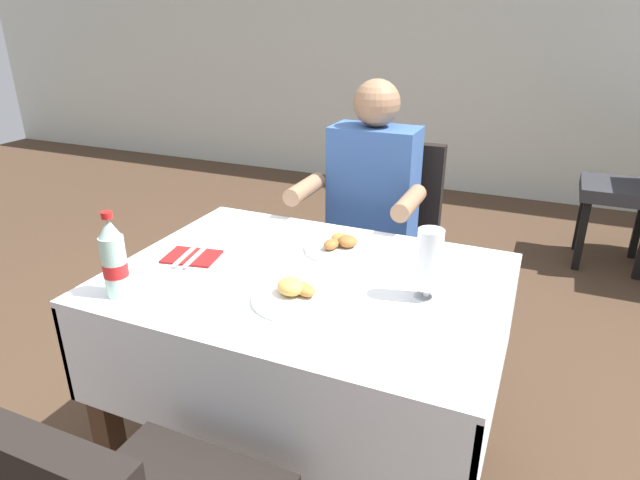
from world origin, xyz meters
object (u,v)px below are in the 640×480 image
main_dining_table (308,324)px  beer_glass_left (429,262)px  napkin_cutlery_set (192,256)px  plate_near_camera (295,294)px  background_chair_left (639,182)px  plate_far_diner (339,246)px  cola_bottle_primary (114,260)px  chair_far_diner_seat (384,240)px  seated_diner_far (368,214)px

main_dining_table → beer_glass_left: beer_glass_left is taller
main_dining_table → napkin_cutlery_set: bearing=-175.4°
plate_near_camera → main_dining_table: bearing=102.3°
napkin_cutlery_set → background_chair_left: 2.80m
plate_far_diner → cola_bottle_primary: cola_bottle_primary is taller
chair_far_diner_seat → plate_far_diner: bearing=-88.3°
beer_glass_left → napkin_cutlery_set: 0.78m
beer_glass_left → cola_bottle_primary: size_ratio=0.83×
plate_far_diner → background_chair_left: bearing=61.7°
napkin_cutlery_set → background_chair_left: background_chair_left is taller
seated_diner_far → plate_far_diner: bearing=-82.8°
main_dining_table → chair_far_diner_seat: 0.83m
plate_far_diner → beer_glass_left: bearing=-31.5°
cola_bottle_primary → main_dining_table: bearing=36.2°
plate_far_diner → cola_bottle_primary: size_ratio=0.89×
napkin_cutlery_set → main_dining_table: bearing=4.6°
main_dining_table → seated_diner_far: size_ratio=0.94×
main_dining_table → napkin_cutlery_set: 0.44m
chair_far_diner_seat → napkin_cutlery_set: 0.97m
seated_diner_far → beer_glass_left: (0.41, -0.71, 0.16)m
main_dining_table → cola_bottle_primary: size_ratio=4.70×
main_dining_table → chair_far_diner_seat: chair_far_diner_seat is taller
main_dining_table → plate_far_diner: plate_far_diner is taller
napkin_cutlery_set → plate_near_camera: bearing=-15.0°
main_dining_table → plate_near_camera: 0.24m
cola_bottle_primary → napkin_cutlery_set: bearing=82.1°
chair_far_diner_seat → background_chair_left: bearing=52.3°
plate_far_diner → background_chair_left: background_chair_left is taller
seated_diner_far → napkin_cutlery_set: 0.83m
plate_near_camera → beer_glass_left: (0.34, 0.15, 0.10)m
seated_diner_far → plate_near_camera: size_ratio=5.12×
plate_near_camera → cola_bottle_primary: 0.51m
plate_near_camera → plate_far_diner: size_ratio=1.09×
cola_bottle_primary → background_chair_left: 3.08m
plate_near_camera → plate_far_diner: plate_near_camera is taller
napkin_cutlery_set → background_chair_left: (1.54, 2.33, -0.21)m
beer_glass_left → napkin_cutlery_set: size_ratio=1.06×
seated_diner_far → background_chair_left: 1.98m
chair_far_diner_seat → plate_near_camera: size_ratio=3.94×
main_dining_table → beer_glass_left: (0.37, 0.01, 0.28)m
background_chair_left → plate_near_camera: bearing=-114.3°
cola_bottle_primary → napkin_cutlery_set: 0.31m
main_dining_table → beer_glass_left: size_ratio=5.70×
background_chair_left → beer_glass_left: bearing=-108.6°
chair_far_diner_seat → beer_glass_left: bearing=-65.9°
plate_near_camera → beer_glass_left: beer_glass_left is taller
seated_diner_far → beer_glass_left: seated_diner_far is taller
main_dining_table → chair_far_diner_seat: bearing=90.0°
beer_glass_left → plate_near_camera: bearing=-155.2°
seated_diner_far → plate_far_diner: seated_diner_far is taller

